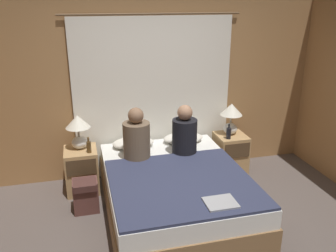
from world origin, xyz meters
name	(u,v)px	position (x,y,z in m)	size (l,w,h in m)	color
ground_plane	(190,242)	(0.00, 0.00, 0.00)	(16.00, 16.00, 0.00)	#564C47
wall_back	(153,87)	(0.00, 1.77, 1.25)	(4.78, 0.06, 2.50)	#A37547
curtain_panel	(154,98)	(0.00, 1.70, 1.11)	(2.37, 0.02, 2.22)	white
bed	(175,192)	(0.00, 0.61, 0.26)	(1.58, 2.09, 0.52)	olive
nightstand_left	(82,170)	(-1.04, 1.38, 0.29)	(0.41, 0.45, 0.58)	tan
nightstand_right	(230,154)	(1.04, 1.38, 0.29)	(0.41, 0.45, 0.58)	tan
lamp_left	(78,128)	(-1.04, 1.43, 0.86)	(0.31, 0.31, 0.45)	silver
lamp_right	(231,115)	(1.04, 1.43, 0.86)	(0.31, 0.31, 0.45)	silver
pillow_left	(133,143)	(-0.35, 1.44, 0.58)	(0.55, 0.34, 0.12)	silver
pillow_right	(183,138)	(0.35, 1.44, 0.58)	(0.55, 0.34, 0.12)	silver
blanket_on_bed	(182,183)	(0.00, 0.32, 0.53)	(1.52, 1.44, 0.03)	#2D334C
person_left_in_bed	(137,138)	(-0.36, 1.07, 0.79)	(0.33, 0.33, 0.66)	brown
person_right_in_bed	(185,134)	(0.25, 1.07, 0.79)	(0.32, 0.32, 0.65)	black
beer_bottle_on_left_stand	(89,147)	(-0.93, 1.27, 0.66)	(0.06, 0.06, 0.20)	#513819
beer_bottle_on_right_stand	(229,133)	(0.95, 1.27, 0.66)	(0.07, 0.07, 0.21)	black
laptop_on_bed	(221,203)	(0.24, -0.19, 0.56)	(0.30, 0.25, 0.02)	#9EA0A5
backpack_on_floor	(86,194)	(-1.02, 0.87, 0.22)	(0.29, 0.26, 0.40)	brown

